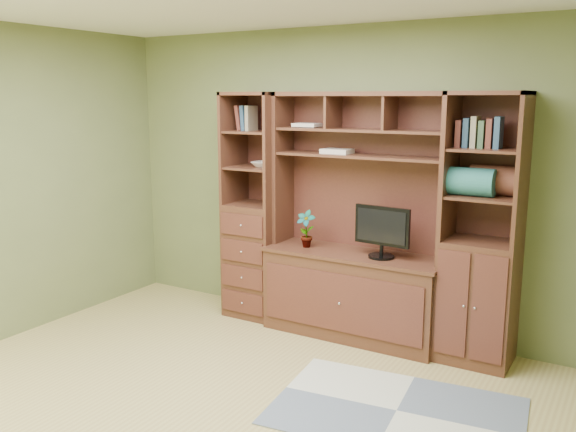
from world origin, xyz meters
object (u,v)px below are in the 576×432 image
Objects in this scene: left_tower at (256,206)px; right_tower at (482,231)px; center_hutch at (354,218)px; monitor at (382,223)px.

right_tower is (2.02, 0.00, 0.00)m from left_tower.
center_hutch is 1.00m from left_tower.
left_tower is 3.54× the size of monitor.
right_tower is at bearing 0.00° from left_tower.
center_hutch is at bearing -177.77° from right_tower.
center_hutch is 3.54× the size of monitor.
monitor is at bearing -174.38° from right_tower.
monitor is (0.26, -0.03, -0.01)m from center_hutch.
center_hutch is at bearing -2.29° from left_tower.
left_tower is at bearing 177.71° from center_hutch.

